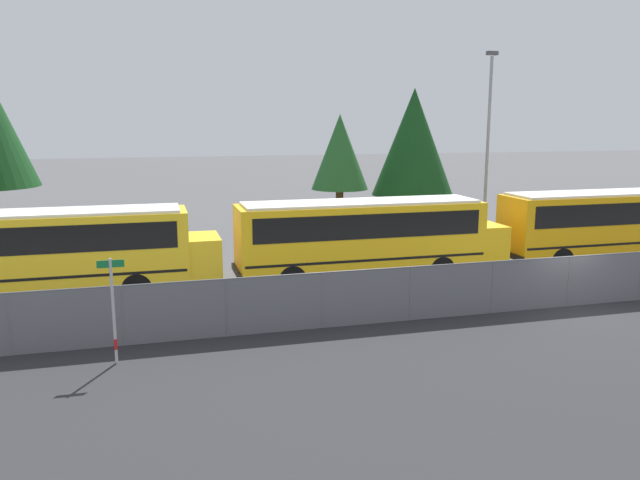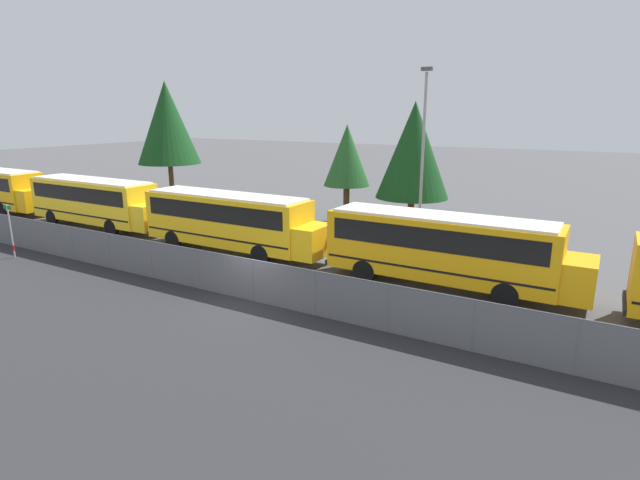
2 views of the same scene
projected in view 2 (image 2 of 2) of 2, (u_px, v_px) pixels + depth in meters
name	position (u px, v px, depth m)	size (l,w,h in m)	color
ground_plane	(254.00, 301.00, 20.96)	(200.00, 200.00, 0.00)	#4C4C4F
road_strip	(139.00, 361.00, 15.94)	(118.61, 12.00, 0.01)	#2B2B2D
fence	(253.00, 280.00, 20.73)	(84.68, 0.07, 1.84)	#9EA0A5
school_bus_1	(95.00, 199.00, 33.77)	(11.41, 2.48, 3.34)	yellow
school_bus_2	(230.00, 218.00, 27.74)	(11.41, 2.48, 3.34)	yellow
school_bus_3	(445.00, 245.00, 22.04)	(11.41, 2.48, 3.34)	orange
street_sign	(11.00, 230.00, 26.85)	(0.70, 0.09, 2.94)	#B7B7BC
light_pole	(423.00, 155.00, 27.66)	(0.60, 0.24, 10.05)	gray
tree_0	(414.00, 150.00, 32.68)	(4.82, 4.82, 8.42)	#51381E
tree_1	(347.00, 156.00, 34.72)	(3.25, 3.25, 6.90)	#51381E
tree_2	(167.00, 123.00, 44.47)	(5.55, 5.55, 10.39)	#51381E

